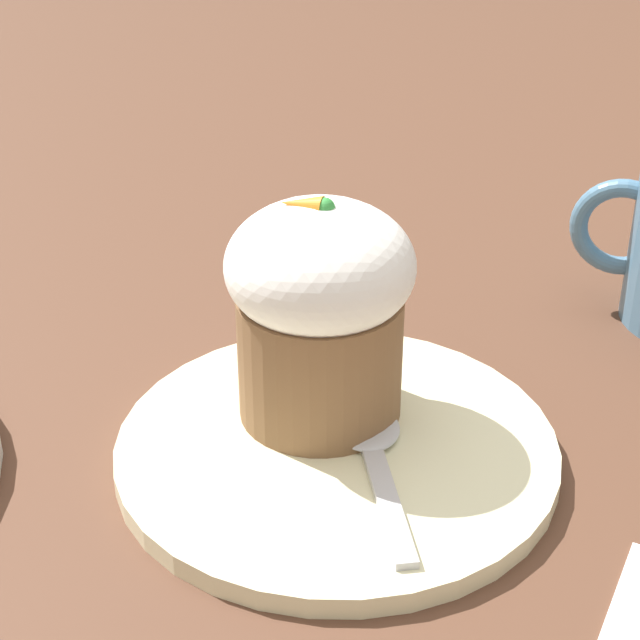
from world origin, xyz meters
TOP-DOWN VIEW (x-y plane):
  - ground_plane at (0.00, 0.00)m, footprint 4.00×4.00m
  - dessert_plate at (0.00, 0.00)m, footprint 0.22×0.22m
  - carrot_cake at (0.02, -0.02)m, footprint 0.09×0.09m
  - spoon at (-0.02, 0.00)m, footprint 0.07×0.12m

SIDE VIEW (x-z plane):
  - ground_plane at x=0.00m, z-range 0.00..0.00m
  - dessert_plate at x=0.00m, z-range 0.00..0.01m
  - spoon at x=-0.02m, z-range 0.01..0.02m
  - carrot_cake at x=0.02m, z-range 0.01..0.13m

